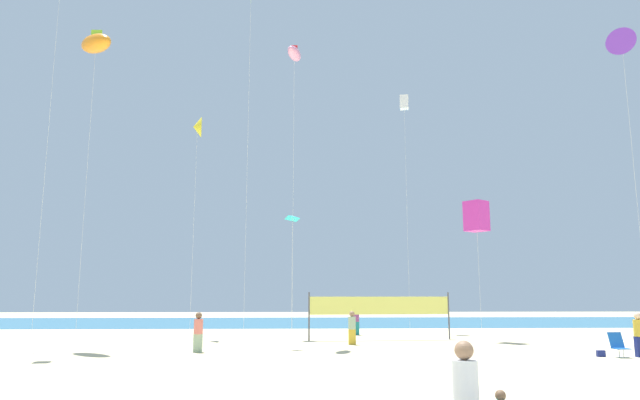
# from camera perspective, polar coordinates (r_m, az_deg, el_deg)

# --- Properties ---
(ground_plane) EXTENTS (120.00, 120.00, 0.00)m
(ground_plane) POSITION_cam_1_polar(r_m,az_deg,el_deg) (18.52, 6.89, -16.49)
(ground_plane) COLOR beige
(ocean_band) EXTENTS (120.00, 20.00, 0.01)m
(ocean_band) POSITION_cam_1_polar(r_m,az_deg,el_deg) (49.45, 0.91, -12.20)
(ocean_band) COLOR teal
(ocean_band) RESTS_ON ground
(mother_figure) EXTENTS (0.37, 0.37, 1.61)m
(mother_figure) POSITION_cam_1_polar(r_m,az_deg,el_deg) (8.61, 14.51, -18.54)
(mother_figure) COLOR navy
(mother_figure) RESTS_ON ground
(beachgoer_coral_shirt) EXTENTS (0.36, 0.36, 1.57)m
(beachgoer_coral_shirt) POSITION_cam_1_polar(r_m,az_deg,el_deg) (23.74, -12.19, -12.78)
(beachgoer_coral_shirt) COLOR #99B28C
(beachgoer_coral_shirt) RESTS_ON ground
(beachgoer_plum_shirt) EXTENTS (0.38, 0.38, 1.65)m
(beachgoer_plum_shirt) POSITION_cam_1_polar(r_m,az_deg,el_deg) (33.18, 3.64, -11.93)
(beachgoer_plum_shirt) COLOR #19727A
(beachgoer_plum_shirt) RESTS_ON ground
(beachgoer_mustard_shirt) EXTENTS (0.37, 0.37, 1.63)m
(beachgoer_mustard_shirt) POSITION_cam_1_polar(r_m,az_deg,el_deg) (24.47, 29.53, -11.60)
(beachgoer_mustard_shirt) COLOR navy
(beachgoer_mustard_shirt) RESTS_ON ground
(beachgoer_sage_shirt) EXTENTS (0.35, 0.35, 1.52)m
(beachgoer_sage_shirt) POSITION_cam_1_polar(r_m,az_deg,el_deg) (26.81, 3.25, -12.65)
(beachgoer_sage_shirt) COLOR gold
(beachgoer_sage_shirt) RESTS_ON ground
(folding_beach_chair) EXTENTS (0.52, 0.65, 0.89)m
(folding_beach_chair) POSITION_cam_1_polar(r_m,az_deg,el_deg) (24.12, 27.89, -12.74)
(folding_beach_chair) COLOR #1959B2
(folding_beach_chair) RESTS_ON ground
(volleyball_net) EXTENTS (7.37, 0.75, 2.40)m
(volleyball_net) POSITION_cam_1_polar(r_m,az_deg,el_deg) (29.60, 6.07, -10.74)
(volleyball_net) COLOR #4C4C51
(volleyball_net) RESTS_ON ground
(beach_handbag) EXTENTS (0.29, 0.15, 0.23)m
(beach_handbag) POSITION_cam_1_polar(r_m,az_deg,el_deg) (23.98, 26.50, -13.71)
(beach_handbag) COLOR navy
(beach_handbag) RESTS_ON ground
(kite_white_box) EXTENTS (0.68, 0.68, 15.59)m
(kite_white_box) POSITION_cam_1_polar(r_m,az_deg,el_deg) (39.15, 8.49, 9.64)
(kite_white_box) COLOR silver
(kite_white_box) RESTS_ON ground
(kite_yellow_delta) EXTENTS (0.66, 1.27, 12.46)m
(kite_yellow_delta) POSITION_cam_1_polar(r_m,az_deg,el_deg) (33.69, -12.28, 7.18)
(kite_yellow_delta) COLOR silver
(kite_yellow_delta) RESTS_ON ground
(kite_violet_delta) EXTENTS (1.20, 1.12, 13.33)m
(kite_violet_delta) POSITION_cam_1_polar(r_m,az_deg,el_deg) (27.77, 28.18, 13.77)
(kite_violet_delta) COLOR silver
(kite_violet_delta) RESTS_ON ground
(kite_lime_diamond) EXTENTS (0.47, 0.47, 18.48)m
(kite_lime_diamond) POSITION_cam_1_polar(r_m,az_deg,el_deg) (32.61, -7.02, 18.30)
(kite_lime_diamond) COLOR silver
(kite_lime_diamond) RESTS_ON ground
(kite_magenta_box) EXTENTS (1.37, 1.37, 7.07)m
(kite_magenta_box) POSITION_cam_1_polar(r_m,az_deg,el_deg) (30.35, 15.51, -1.59)
(kite_magenta_box) COLOR silver
(kite_magenta_box) RESTS_ON ground
(kite_cyan_diamond) EXTENTS (0.94, 0.95, 6.59)m
(kite_cyan_diamond) POSITION_cam_1_polar(r_m,az_deg,el_deg) (30.59, -2.78, -1.82)
(kite_cyan_diamond) COLOR silver
(kite_cyan_diamond) RESTS_ON ground
(kite_orange_inflatable) EXTENTS (2.55, 2.55, 15.08)m
(kite_orange_inflatable) POSITION_cam_1_polar(r_m,az_deg,el_deg) (30.61, -21.68, 14.45)
(kite_orange_inflatable) COLOR silver
(kite_orange_inflatable) RESTS_ON ground
(kite_pink_inflatable) EXTENTS (0.93, 1.73, 14.77)m
(kite_pink_inflatable) POSITION_cam_1_polar(r_m,az_deg,el_deg) (29.55, -2.61, 14.50)
(kite_pink_inflatable) COLOR silver
(kite_pink_inflatable) RESTS_ON ground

